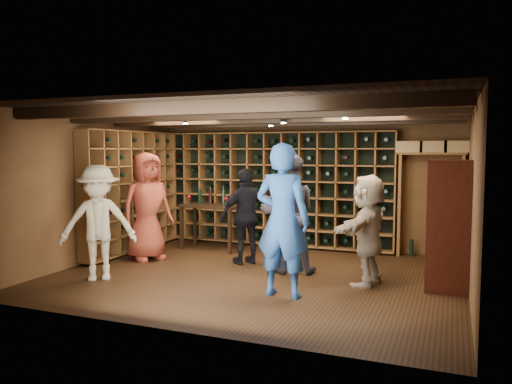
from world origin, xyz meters
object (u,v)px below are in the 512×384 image
at_px(man_blue_shirt, 283,220).
at_px(guest_red_floral, 147,206).
at_px(man_grey_suit, 288,214).
at_px(guest_beige, 368,230).
at_px(guest_woman_black, 246,216).
at_px(tasting_table, 211,210).
at_px(display_cabinet, 448,228).
at_px(guest_khaki, 98,223).

distance_m(man_blue_shirt, guest_red_floral, 3.13).
relative_size(man_grey_suit, guest_beige, 1.17).
bearing_deg(man_blue_shirt, guest_woman_black, -50.06).
height_order(guest_red_floral, guest_beige, guest_red_floral).
relative_size(guest_beige, tasting_table, 1.33).
height_order(display_cabinet, guest_beige, display_cabinet).
bearing_deg(display_cabinet, man_blue_shirt, -151.58).
height_order(guest_woman_black, guest_beige, guest_woman_black).
xyz_separation_m(display_cabinet, guest_beige, (-1.06, -0.07, -0.07)).
distance_m(man_grey_suit, guest_beige, 1.30).
height_order(guest_red_floral, guest_khaki, guest_red_floral).
relative_size(guest_red_floral, guest_khaki, 1.10).
xyz_separation_m(man_blue_shirt, tasting_table, (-2.26, 2.42, -0.24)).
xyz_separation_m(display_cabinet, guest_red_floral, (-4.88, 0.13, 0.08)).
bearing_deg(guest_woman_black, tasting_table, -86.01).
relative_size(guest_red_floral, tasting_table, 1.58).
bearing_deg(guest_woman_black, man_grey_suit, 113.64).
bearing_deg(man_grey_suit, guest_khaki, 14.16).
distance_m(guest_khaki, guest_beige, 3.92).
height_order(guest_red_floral, tasting_table, guest_red_floral).
bearing_deg(guest_woman_black, man_blue_shirt, 79.16).
bearing_deg(guest_beige, guest_woman_black, -93.13).
bearing_deg(man_grey_suit, guest_woman_black, -35.51).
bearing_deg(tasting_table, man_grey_suit, -27.10).
relative_size(display_cabinet, man_grey_suit, 0.95).
xyz_separation_m(man_blue_shirt, guest_woman_black, (-1.16, 1.55, -0.20)).
xyz_separation_m(guest_red_floral, guest_khaki, (0.09, -1.41, -0.09)).
relative_size(man_grey_suit, guest_woman_black, 1.14).
distance_m(guest_red_floral, tasting_table, 1.38).
bearing_deg(man_grey_suit, man_blue_shirt, 87.93).
relative_size(display_cabinet, guest_khaki, 1.03).
bearing_deg(guest_khaki, man_grey_suit, -5.80).
bearing_deg(guest_khaki, display_cabinet, -21.70).
distance_m(guest_woman_black, tasting_table, 1.40).
xyz_separation_m(man_grey_suit, guest_beige, (1.27, -0.26, -0.14)).
xyz_separation_m(guest_khaki, tasting_table, (0.54, 2.62, -0.08)).
bearing_deg(man_blue_shirt, display_cabinet, -148.36).
relative_size(man_blue_shirt, guest_woman_black, 1.25).
height_order(guest_red_floral, guest_woman_black, guest_red_floral).
xyz_separation_m(guest_woman_black, guest_beige, (2.09, -0.55, -0.02)).
bearing_deg(tasting_table, man_blue_shirt, -43.22).
bearing_deg(guest_beige, guest_khaki, -60.62).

